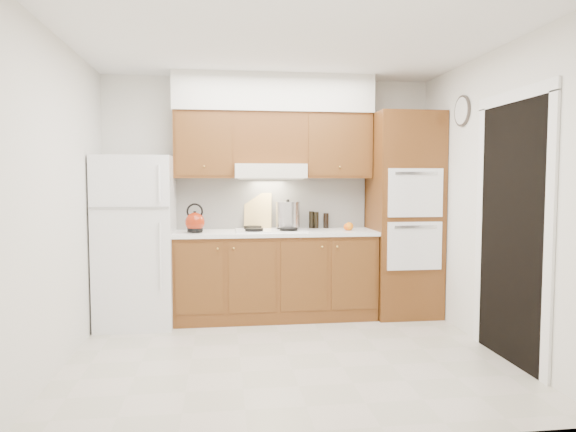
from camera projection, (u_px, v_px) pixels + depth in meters
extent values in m
plane|color=beige|center=(287.00, 355.00, 4.34)|extent=(3.60, 3.60, 0.00)
plane|color=white|center=(287.00, 42.00, 4.16)|extent=(3.60, 3.60, 0.00)
cube|color=silver|center=(270.00, 196.00, 5.74)|extent=(3.60, 0.02, 2.60)
cube|color=silver|center=(60.00, 203.00, 4.02)|extent=(0.02, 3.00, 2.60)
cube|color=silver|center=(491.00, 201.00, 4.49)|extent=(0.02, 3.00, 2.60)
cube|color=white|center=(137.00, 241.00, 5.23)|extent=(0.75, 0.72, 1.72)
cube|color=brown|center=(275.00, 276.00, 5.50)|extent=(2.11, 0.60, 0.90)
cube|color=white|center=(275.00, 233.00, 5.46)|extent=(2.13, 0.62, 0.04)
cube|color=white|center=(272.00, 203.00, 5.73)|extent=(2.11, 0.03, 0.56)
cube|color=brown|center=(404.00, 215.00, 5.62)|extent=(0.70, 0.65, 2.20)
cube|color=brown|center=(204.00, 145.00, 5.44)|extent=(0.63, 0.33, 0.70)
cube|color=brown|center=(336.00, 146.00, 5.63)|extent=(0.73, 0.33, 0.70)
cube|color=silver|center=(270.00, 171.00, 5.49)|extent=(0.75, 0.45, 0.15)
cube|color=brown|center=(269.00, 139.00, 5.53)|extent=(0.75, 0.33, 0.55)
cube|color=silver|center=(274.00, 94.00, 5.49)|extent=(2.13, 0.36, 0.40)
cube|color=white|center=(270.00, 230.00, 5.47)|extent=(0.74, 0.50, 0.01)
cube|color=black|center=(511.00, 233.00, 4.15)|extent=(0.02, 0.90, 2.10)
cylinder|color=#3F3833|center=(462.00, 111.00, 4.97)|extent=(0.02, 0.30, 0.30)
sphere|color=maroon|center=(195.00, 222.00, 5.26)|extent=(0.26, 0.26, 0.20)
cube|color=tan|center=(258.00, 211.00, 5.68)|extent=(0.31, 0.14, 0.39)
cylinder|color=#B6B6BB|center=(288.00, 215.00, 5.56)|extent=(0.33, 0.33, 0.27)
cylinder|color=black|center=(311.00, 220.00, 5.77)|extent=(0.05, 0.05, 0.19)
cylinder|color=black|center=(316.00, 220.00, 5.76)|extent=(0.06, 0.06, 0.18)
cylinder|color=black|center=(326.00, 221.00, 5.78)|extent=(0.08, 0.08, 0.17)
sphere|color=#EF520C|center=(347.00, 227.00, 5.51)|extent=(0.08, 0.08, 0.08)
sphere|color=orange|center=(349.00, 226.00, 5.51)|extent=(0.11, 0.11, 0.09)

